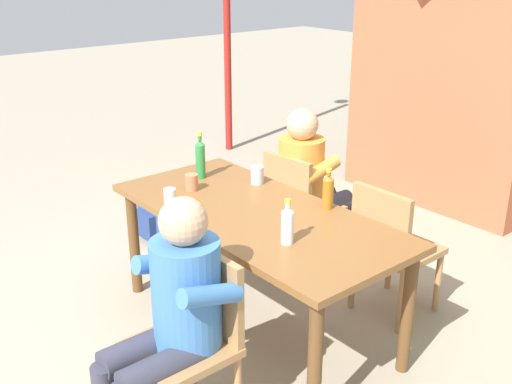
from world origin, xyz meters
The scene contains 15 objects.
ground_plane centered at (0.00, 0.00, 0.00)m, with size 24.00×24.00×0.00m, color gray.
dining_table centered at (0.00, 0.00, 0.68)m, with size 1.85×0.86×0.77m.
chair_far_left centered at (-0.41, 0.73, 0.49)m, with size 0.48×0.48×0.87m.
chair_near_right centered at (0.42, -0.73, 0.49)m, with size 0.44×0.44×0.87m.
chair_far_right centered at (0.42, 0.73, 0.49)m, with size 0.45×0.45×0.87m.
person_in_white_shirt centered at (-0.42, 0.84, 0.66)m, with size 0.47×0.62×1.18m.
person_in_plaid_shirt centered at (0.42, -0.84, 0.66)m, with size 0.47×0.62×1.18m.
bottle_green centered at (-0.67, 0.09, 0.91)m, with size 0.06×0.06×0.31m.
bottle_amber centered at (0.22, 0.35, 0.87)m, with size 0.06×0.06×0.24m.
bottle_clear centered at (0.42, -0.14, 0.87)m, with size 0.06×0.06×0.24m.
cup_steel centered at (-0.35, 0.30, 0.83)m, with size 0.08×0.08×0.11m, color #B2B7BC.
cup_terracotta centered at (-0.52, -0.09, 0.82)m, with size 0.08×0.08×0.10m, color #BC6B47.
cup_glass centered at (-0.43, -0.31, 0.82)m, with size 0.07×0.07×0.09m, color silver.
backpack_by_near_side centered at (-1.46, 0.18, 0.23)m, with size 0.33×0.23×0.47m.
brick_kiosk centered at (-0.55, 3.27, 1.50)m, with size 1.99×2.09×2.86m.
Camera 1 is at (2.47, -2.06, 2.15)m, focal length 42.74 mm.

